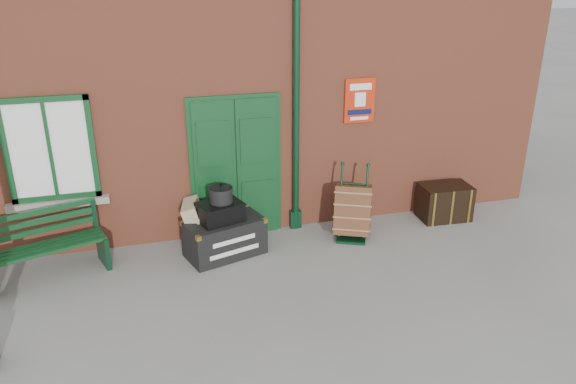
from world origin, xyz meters
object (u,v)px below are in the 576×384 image
object	(u,v)px
bench	(42,245)
porter_trolley	(353,211)
dark_trunk	(444,202)
houdini_trunk	(225,237)

from	to	relation	value
bench	porter_trolley	bearing A→B (deg)	-17.70
porter_trolley	bench	bearing A→B (deg)	-154.96
bench	dark_trunk	distance (m)	6.30
bench	houdini_trunk	world-z (taller)	bench
houdini_trunk	bench	bearing A→B (deg)	162.52
houdini_trunk	dark_trunk	size ratio (longest dim) A/B	1.36
bench	porter_trolley	world-z (taller)	porter_trolley
houdini_trunk	dark_trunk	distance (m)	3.81
houdini_trunk	porter_trolley	bearing A→B (deg)	-15.65
houdini_trunk	porter_trolley	world-z (taller)	porter_trolley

